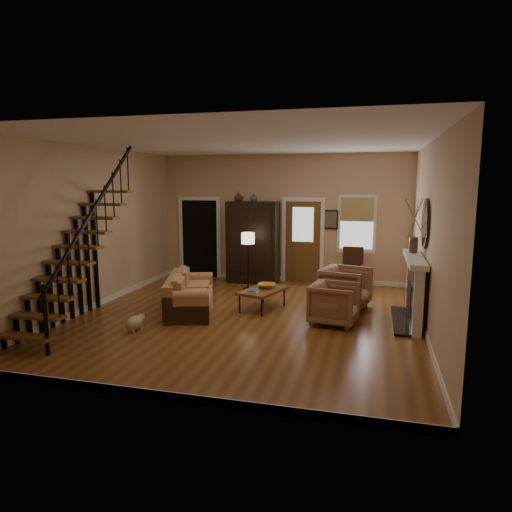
% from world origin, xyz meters
% --- Properties ---
extents(room, '(7.00, 7.33, 3.30)m').
position_xyz_m(room, '(-0.41, 1.76, 1.51)').
color(room, brown).
rests_on(room, ground).
extents(staircase, '(0.94, 2.80, 3.20)m').
position_xyz_m(staircase, '(-2.78, -1.30, 1.60)').
color(staircase, brown).
rests_on(staircase, ground).
extents(fireplace, '(0.33, 1.95, 2.30)m').
position_xyz_m(fireplace, '(3.13, 0.50, 0.74)').
color(fireplace, black).
rests_on(fireplace, ground).
extents(armoire, '(1.30, 0.60, 2.10)m').
position_xyz_m(armoire, '(-0.70, 3.15, 1.05)').
color(armoire, black).
rests_on(armoire, ground).
extents(vase_a, '(0.24, 0.24, 0.25)m').
position_xyz_m(vase_a, '(-1.05, 3.05, 2.22)').
color(vase_a, '#4C2619').
rests_on(vase_a, armoire).
extents(vase_b, '(0.20, 0.20, 0.21)m').
position_xyz_m(vase_b, '(-0.65, 3.05, 2.21)').
color(vase_b, '#334C60').
rests_on(vase_b, armoire).
extents(sofa, '(1.39, 2.10, 0.72)m').
position_xyz_m(sofa, '(-1.20, 0.14, 0.36)').
color(sofa, '#B27C51').
rests_on(sofa, ground).
extents(coffee_table, '(0.92, 1.23, 0.42)m').
position_xyz_m(coffee_table, '(0.17, 0.68, 0.21)').
color(coffee_table, brown).
rests_on(coffee_table, ground).
extents(bowl, '(0.37, 0.37, 0.09)m').
position_xyz_m(bowl, '(0.22, 0.83, 0.46)').
color(bowl, orange).
rests_on(bowl, coffee_table).
extents(books, '(0.20, 0.27, 0.05)m').
position_xyz_m(books, '(0.05, 0.38, 0.44)').
color(books, beige).
rests_on(books, coffee_table).
extents(armchair_left, '(0.94, 0.92, 0.76)m').
position_xyz_m(armchair_left, '(1.68, 0.06, 0.38)').
color(armchair_left, brown).
rests_on(armchair_left, ground).
extents(armchair_right, '(1.13, 1.11, 0.86)m').
position_xyz_m(armchair_right, '(1.80, 1.21, 0.43)').
color(armchair_right, brown).
rests_on(armchair_right, ground).
extents(floor_lamp, '(0.41, 0.41, 1.39)m').
position_xyz_m(floor_lamp, '(-0.59, 2.29, 0.70)').
color(floor_lamp, black).
rests_on(floor_lamp, ground).
extents(side_chair, '(0.54, 0.54, 1.02)m').
position_xyz_m(side_chair, '(1.85, 2.95, 0.51)').
color(side_chair, '#331E10').
rests_on(side_chair, ground).
extents(dog, '(0.30, 0.43, 0.29)m').
position_xyz_m(dog, '(-1.66, -1.28, 0.14)').
color(dog, '#CDBE8C').
rests_on(dog, ground).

